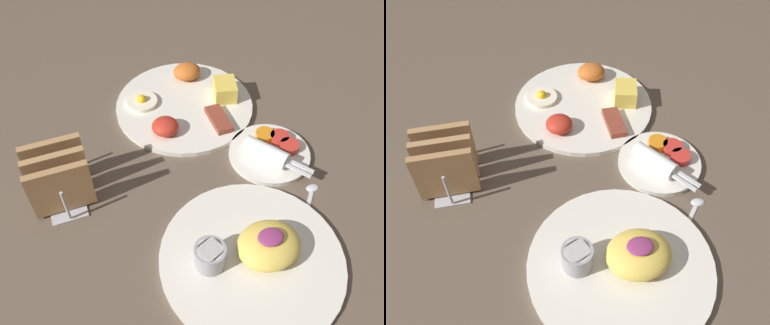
{
  "view_description": "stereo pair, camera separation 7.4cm",
  "coord_description": "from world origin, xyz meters",
  "views": [
    {
      "loc": [
        -0.16,
        -0.43,
        0.59
      ],
      "look_at": [
        0.01,
        0.03,
        0.03
      ],
      "focal_mm": 40.0,
      "sensor_mm": 36.0,
      "label": 1
    },
    {
      "loc": [
        -0.09,
        -0.45,
        0.59
      ],
      "look_at": [
        0.01,
        0.03,
        0.03
      ],
      "focal_mm": 40.0,
      "sensor_mm": 36.0,
      "label": 2
    }
  ],
  "objects": [
    {
      "name": "plate_condiments",
      "position": [
        0.16,
        0.02,
        0.01
      ],
      "size": [
        0.15,
        0.17,
        0.04
      ],
      "color": "silver",
      "rests_on": "ground_plane"
    },
    {
      "name": "teaspoon",
      "position": [
        0.18,
        -0.1,
        0.0
      ],
      "size": [
        0.09,
        0.1,
        0.01
      ],
      "color": "silver",
      "rests_on": "ground_plane"
    },
    {
      "name": "ground_plane",
      "position": [
        0.0,
        0.0,
        0.0
      ],
      "size": [
        3.0,
        3.0,
        0.0
      ],
      "primitive_type": "plane",
      "color": "brown"
    },
    {
      "name": "toast_rack",
      "position": [
        -0.21,
        0.06,
        0.05
      ],
      "size": [
        0.1,
        0.12,
        0.1
      ],
      "color": "#B7B7BC",
      "rests_on": "ground_plane"
    },
    {
      "name": "plate_foreground",
      "position": [
        0.04,
        -0.16,
        0.01
      ],
      "size": [
        0.29,
        0.29,
        0.06
      ],
      "color": "silver",
      "rests_on": "ground_plane"
    },
    {
      "name": "plate_breakfast",
      "position": [
        0.07,
        0.21,
        0.01
      ],
      "size": [
        0.28,
        0.28,
        0.05
      ],
      "color": "silver",
      "rests_on": "ground_plane"
    }
  ]
}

